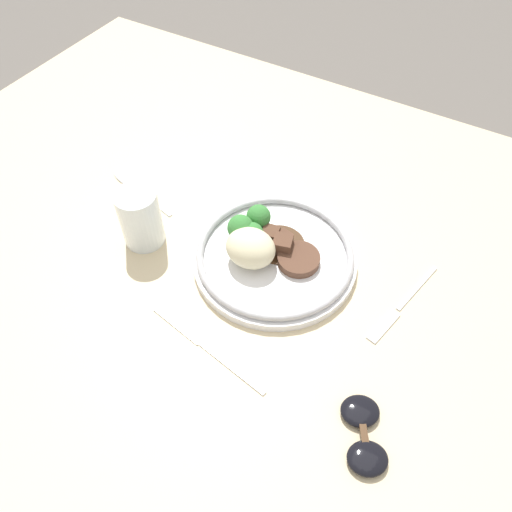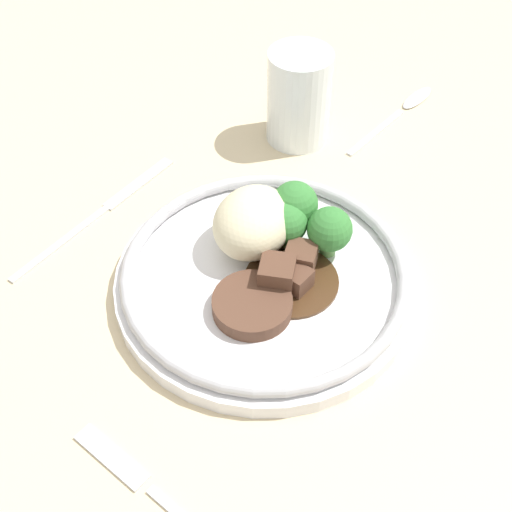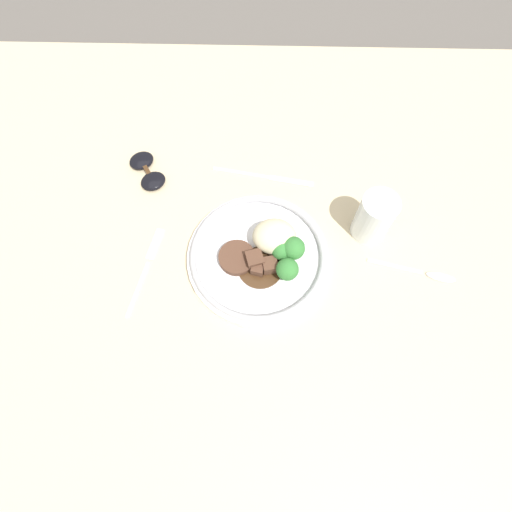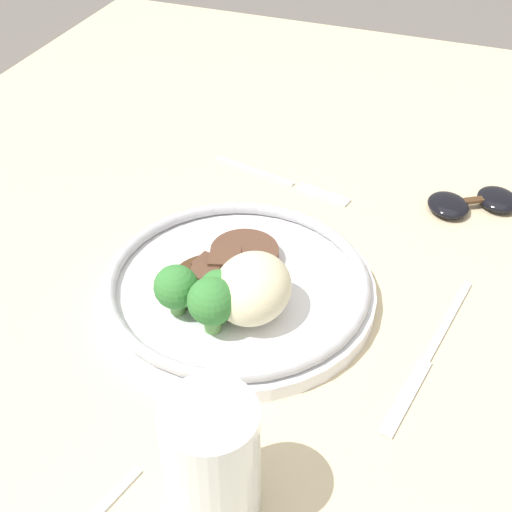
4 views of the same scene
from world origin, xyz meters
The scene contains 7 objects.
ground_plane centered at (0.00, 0.00, 0.00)m, with size 8.00×8.00×0.00m, color #5B5651.
dining_table centered at (0.00, 0.00, 0.02)m, with size 1.50×1.12×0.03m.
plate centered at (-0.02, -0.03, 0.05)m, with size 0.27×0.27×0.07m.
juice_glass centered at (0.19, 0.04, 0.08)m, with size 0.07×0.07×0.10m.
fork centered at (-0.24, -0.04, 0.03)m, with size 0.05×0.18×0.00m.
knife centered at (-0.02, 0.16, 0.03)m, with size 0.21×0.05×0.00m.
sunglasses centered at (-0.27, 0.17, 0.04)m, with size 0.10×0.12×0.02m.
Camera 4 is at (0.45, 0.17, 0.50)m, focal length 50.00 mm.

